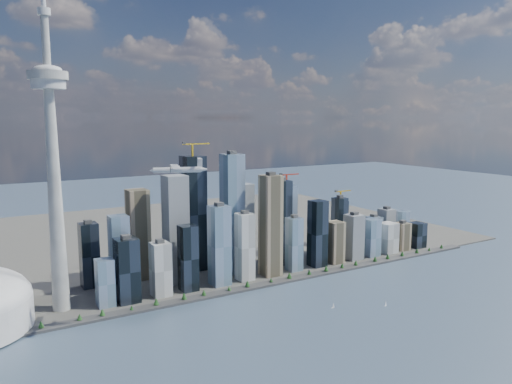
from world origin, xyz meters
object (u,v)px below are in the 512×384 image
needle_tower (53,158)px  sailboat_west (333,306)px  sailboat_east (386,304)px  airplane (178,169)px

needle_tower → sailboat_west: bearing=-29.0°
needle_tower → sailboat_east: bearing=-28.4°
sailboat_west → sailboat_east: (76.47, -36.30, -0.01)m
needle_tower → airplane: (130.50, -163.87, -8.40)m
needle_tower → airplane: bearing=-51.5°
airplane → sailboat_east: bearing=4.6°
sailboat_east → sailboat_west: bearing=136.5°
airplane → sailboat_east: (313.84, -76.26, -224.55)m
sailboat_west → airplane: bearing=166.0°
airplane → needle_tower: bearing=146.8°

